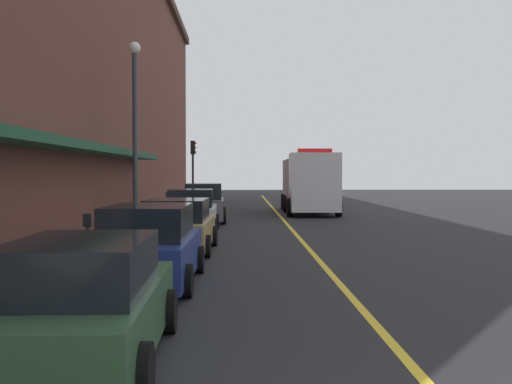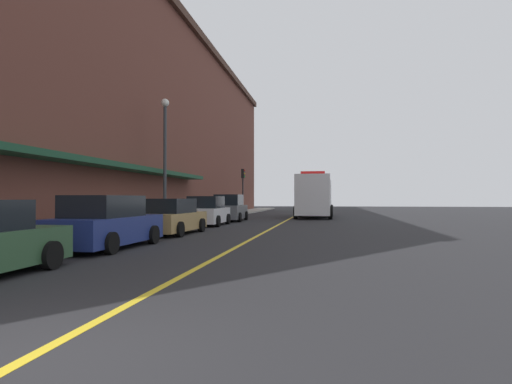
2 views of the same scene
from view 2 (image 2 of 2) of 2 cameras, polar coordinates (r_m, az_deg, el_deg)
name	(u,v)px [view 2 (image 2 of 2)]	position (r m, az deg, el deg)	size (l,w,h in m)	color
ground_plane	(284,222)	(28.77, 3.72, -3.99)	(112.00, 112.00, 0.00)	#232326
sidewalk_left	(195,220)	(30.04, -8.16, -3.71)	(2.40, 70.00, 0.15)	#9E9B93
lane_center_stripe	(284,222)	(28.77, 3.72, -3.98)	(0.16, 70.00, 0.01)	gold
brick_building_left	(90,113)	(32.68, -21.24, 9.76)	(13.47, 64.00, 15.11)	brown
parked_car_1	(107,223)	(14.40, -19.22, -3.97)	(2.07, 4.66, 1.67)	navy
parked_car_2	(170,217)	(19.33, -11.33, -3.31)	(2.21, 4.58, 1.57)	#A5844C
parked_car_3	(207,212)	(25.14, -6.53, -2.63)	(2.14, 4.19, 1.70)	silver
parked_car_4	(230,209)	(29.91, -3.54, -2.23)	(2.17, 4.36, 1.84)	#595B60
box_truck	(315,197)	(35.95, 7.84, -0.60)	(3.02, 9.37, 3.61)	silver
parking_meter_0	(201,206)	(28.42, -7.38, -1.89)	(0.14, 0.18, 1.33)	#4C4C51
parking_meter_1	(72,214)	(15.30, -23.26, -2.74)	(0.14, 0.18, 1.33)	#4C4C51
parking_meter_2	(104,212)	(17.07, -19.50, -2.55)	(0.14, 0.18, 1.33)	#4C4C51
street_lamp_left	(165,147)	(24.30, -12.01, 5.83)	(0.44, 0.44, 6.94)	#33383D
traffic_light_near	(243,182)	(41.90, -1.75, 1.31)	(0.38, 0.36, 4.30)	#232326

